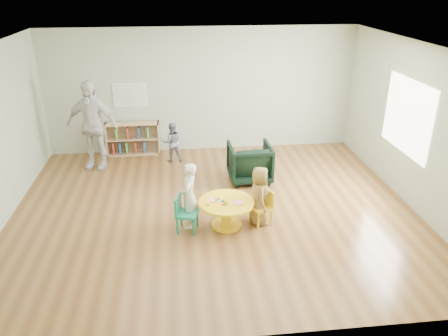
% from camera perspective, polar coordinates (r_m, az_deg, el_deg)
% --- Properties ---
extents(room, '(7.10, 7.00, 2.80)m').
position_cam_1_polar(room, '(7.02, -1.34, 8.15)').
color(room, brown).
rests_on(room, ground).
extents(activity_table, '(0.90, 0.90, 0.50)m').
position_cam_1_polar(activity_table, '(7.13, 0.32, -5.37)').
color(activity_table, yellow).
rests_on(activity_table, ground).
extents(kid_chair_left, '(0.41, 0.41, 0.62)m').
position_cam_1_polar(kid_chair_left, '(7.02, -5.22, -5.77)').
color(kid_chair_left, '#188461').
rests_on(kid_chair_left, ground).
extents(kid_chair_right, '(0.41, 0.41, 0.59)m').
position_cam_1_polar(kid_chair_right, '(7.25, 5.16, -4.91)').
color(kid_chair_right, yellow).
rests_on(kid_chair_right, ground).
extents(bookshelf, '(1.20, 0.30, 0.75)m').
position_cam_1_polar(bookshelf, '(10.24, -11.85, 3.79)').
color(bookshelf, tan).
rests_on(bookshelf, ground).
extents(alphabet_poster, '(0.74, 0.01, 0.54)m').
position_cam_1_polar(alphabet_poster, '(10.07, -12.19, 9.30)').
color(alphabet_poster, white).
rests_on(alphabet_poster, ground).
extents(armchair, '(0.84, 0.86, 0.76)m').
position_cam_1_polar(armchair, '(8.71, 3.37, 0.75)').
color(armchair, black).
rests_on(armchair, ground).
extents(child_left, '(0.35, 0.46, 1.11)m').
position_cam_1_polar(child_left, '(7.03, -4.58, -3.65)').
color(child_left, silver).
rests_on(child_left, ground).
extents(child_right, '(0.33, 0.50, 1.00)m').
position_cam_1_polar(child_right, '(7.15, 4.65, -3.63)').
color(child_right, gold).
rests_on(child_right, ground).
extents(toddler, '(0.46, 0.37, 0.90)m').
position_cam_1_polar(toddler, '(9.64, -6.79, 3.38)').
color(toddler, '#161938').
rests_on(toddler, ground).
extents(adult_caretaker, '(1.19, 0.73, 1.89)m').
position_cam_1_polar(adult_caretaker, '(9.50, -16.87, 5.38)').
color(adult_caretaker, silver).
rests_on(adult_caretaker, ground).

